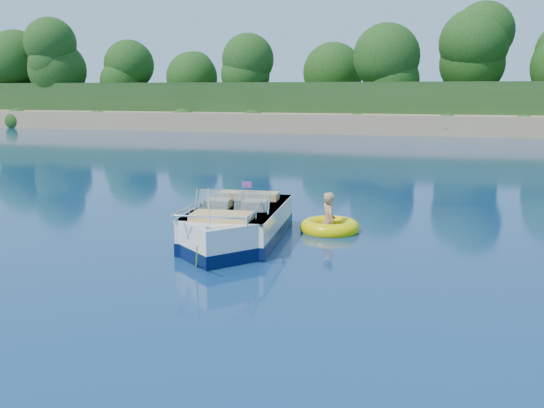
# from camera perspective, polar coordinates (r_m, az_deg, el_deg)

# --- Properties ---
(ground) EXTENTS (160.00, 160.00, 0.00)m
(ground) POSITION_cam_1_polar(r_m,az_deg,el_deg) (12.44, 7.73, -5.06)
(ground) COLOR #0A1846
(ground) RESTS_ON ground
(shoreline) EXTENTS (170.00, 59.00, 6.00)m
(shoreline) POSITION_cam_1_polar(r_m,az_deg,el_deg) (75.68, 15.18, 8.51)
(shoreline) COLOR #917454
(shoreline) RESTS_ON ground
(treeline) EXTENTS (150.00, 7.12, 8.19)m
(treeline) POSITION_cam_1_polar(r_m,az_deg,el_deg) (52.94, 14.85, 12.71)
(treeline) COLOR black
(treeline) RESTS_ON ground
(motorboat) EXTENTS (2.19, 5.26, 1.75)m
(motorboat) POSITION_cam_1_polar(r_m,az_deg,el_deg) (13.46, -3.44, -2.27)
(motorboat) COLOR white
(motorboat) RESTS_ON ground
(tow_tube) EXTENTS (1.89, 1.89, 0.38)m
(tow_tube) POSITION_cam_1_polar(r_m,az_deg,el_deg) (14.66, 5.46, -2.19)
(tow_tube) COLOR #F1D900
(tow_tube) RESTS_ON ground
(boy) EXTENTS (0.72, 0.87, 1.58)m
(boy) POSITION_cam_1_polar(r_m,az_deg,el_deg) (14.69, 5.28, -2.56)
(boy) COLOR tan
(boy) RESTS_ON ground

